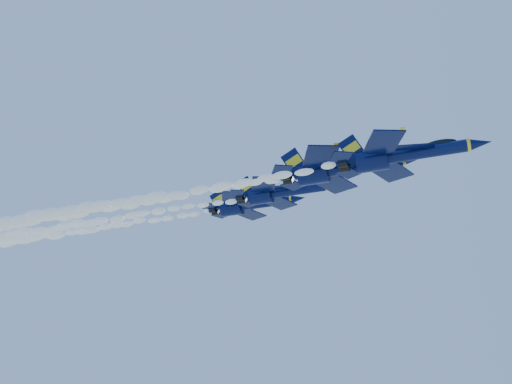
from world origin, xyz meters
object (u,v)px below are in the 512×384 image
(jet_lead, at_px, (402,155))
(jet_third, at_px, (282,192))
(jet_fourth, at_px, (250,205))
(jet_second, at_px, (341,168))

(jet_lead, xyz_separation_m, jet_third, (-18.85, 17.60, 5.80))
(jet_third, relative_size, jet_fourth, 0.95)
(jet_second, relative_size, jet_fourth, 0.99)
(jet_lead, bearing_deg, jet_third, 136.96)
(jet_fourth, bearing_deg, jet_third, -45.40)
(jet_lead, bearing_deg, jet_fourth, 136.22)
(jet_lead, distance_m, jet_third, 26.43)
(jet_lead, xyz_separation_m, jet_second, (-7.34, 4.97, 1.99))
(jet_lead, xyz_separation_m, jet_fourth, (-27.17, 26.04, 8.12))
(jet_second, bearing_deg, jet_third, 132.34)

